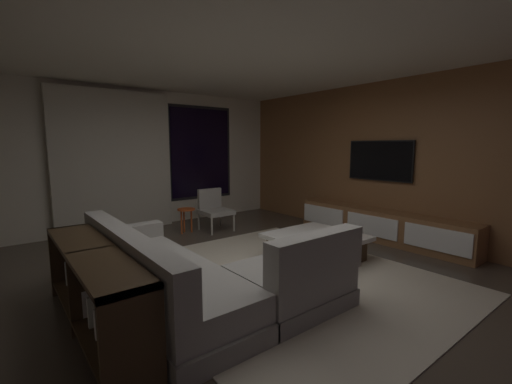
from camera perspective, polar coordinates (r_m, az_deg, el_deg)
The scene contains 13 objects.
floor at distance 4.10m, azimuth -0.24°, elevation -15.14°, with size 9.20×9.20×0.00m, color #473D33.
back_wall_with_window at distance 6.97m, azimuth -19.40°, elevation 5.31°, with size 6.60×0.30×2.70m.
media_wall at distance 6.15m, azimuth 22.89°, elevation 4.91°, with size 0.12×7.80×2.70m.
ceiling at distance 3.93m, azimuth -0.27°, elevation 24.10°, with size 8.20×8.20×0.00m, color beige.
area_rug at distance 4.24m, azimuth 4.47°, elevation -14.29°, with size 3.20×3.80×0.01m, color beige.
sectional_couch at distance 3.49m, azimuth -10.17°, elevation -14.31°, with size 1.98×2.50×0.82m.
coffee_table at distance 4.86m, azimuth 10.19°, elevation -9.16°, with size 1.16×1.16×0.36m.
book_stack_on_coffee_table at distance 4.57m, azimuth 10.67°, elevation -7.58°, with size 0.28×0.22×0.07m.
accent_chair_near_window at distance 6.45m, azimuth -7.23°, elevation -2.62°, with size 0.55×0.57×0.78m.
side_stool at distance 6.29m, azimuth -11.86°, elevation -3.55°, with size 0.32×0.32×0.46m.
media_console at distance 6.08m, azimuth 20.57°, elevation -5.47°, with size 0.46×3.10×0.52m.
mounted_tv at distance 6.19m, azimuth 20.37°, elevation 5.05°, with size 0.05×1.20×0.69m.
console_table_behind_couch at distance 3.28m, azimuth -26.04°, elevation -14.11°, with size 0.40×2.10×0.74m.
Camera 1 is at (-2.32, -2.97, 1.60)m, focal length 23.43 mm.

